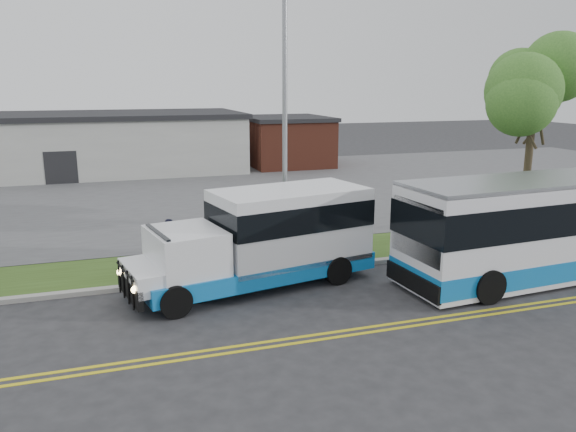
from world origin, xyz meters
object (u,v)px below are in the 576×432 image
object	(u,v)px
tree_east	(535,89)
shuttle_bus	(268,235)
streetlight_near	(285,118)
pedestrian	(169,241)
transit_bus	(566,225)

from	to	relation	value
tree_east	shuttle_bus	xyz separation A→B (m)	(-12.35, -2.67, -4.56)
tree_east	shuttle_bus	size ratio (longest dim) A/B	1.00
streetlight_near	pedestrian	xyz separation A→B (m)	(-4.26, 0.43, -4.31)
streetlight_near	transit_bus	size ratio (longest dim) A/B	0.76
streetlight_near	transit_bus	xyz separation A→B (m)	(8.61, -4.53, -3.51)
tree_east	transit_bus	bearing A→B (deg)	-116.47
streetlight_near	shuttle_bus	distance (m)	4.52
shuttle_bus	pedestrian	world-z (taller)	shuttle_bus
transit_bus	pedestrian	distance (m)	13.81
shuttle_bus	streetlight_near	bearing A→B (deg)	49.16
shuttle_bus	tree_east	bearing A→B (deg)	0.75
transit_bus	tree_east	bearing A→B (deg)	59.72
shuttle_bus	pedestrian	distance (m)	4.12
transit_bus	pedestrian	bearing A→B (deg)	155.10
tree_east	transit_bus	distance (m)	6.99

